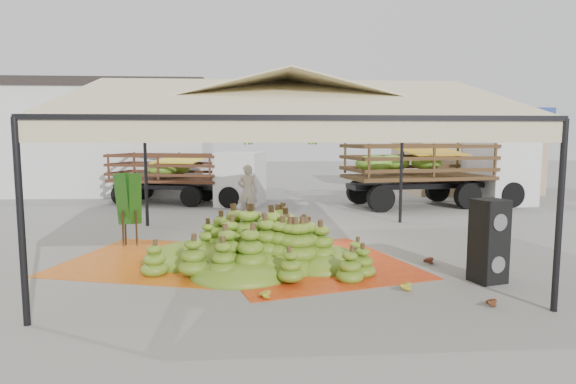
{
  "coord_description": "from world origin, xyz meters",
  "views": [
    {
      "loc": [
        -0.69,
        -10.99,
        2.71
      ],
      "look_at": [
        0.2,
        1.5,
        1.3
      ],
      "focal_mm": 30.0,
      "sensor_mm": 36.0,
      "label": 1
    }
  ],
  "objects": [
    {
      "name": "ground",
      "position": [
        0.0,
        0.0,
        0.0
      ],
      "size": [
        90.0,
        90.0,
        0.0
      ],
      "primitive_type": "plane",
      "color": "slate",
      "rests_on": "ground"
    },
    {
      "name": "canopy_tent",
      "position": [
        0.0,
        0.0,
        3.3
      ],
      "size": [
        8.1,
        8.1,
        4.0
      ],
      "color": "black",
      "rests_on": "ground"
    },
    {
      "name": "building_white",
      "position": [
        -10.0,
        14.0,
        2.71
      ],
      "size": [
        14.3,
        6.3,
        5.4
      ],
      "color": "silver",
      "rests_on": "ground"
    },
    {
      "name": "building_tan",
      "position": [
        10.0,
        13.0,
        2.07
      ],
      "size": [
        6.3,
        5.3,
        4.1
      ],
      "color": "tan",
      "rests_on": "ground"
    },
    {
      "name": "tarp_left",
      "position": [
        -2.8,
        -0.27,
        0.01
      ],
      "size": [
        4.69,
        4.56,
        0.01
      ],
      "primitive_type": "cube",
      "rotation": [
        0.0,
        0.0,
        -0.27
      ],
      "color": "#CA6313",
      "rests_on": "ground"
    },
    {
      "name": "tarp_right",
      "position": [
        0.53,
        -0.81,
        0.01
      ],
      "size": [
        4.85,
        4.98,
        0.01
      ],
      "primitive_type": "cube",
      "rotation": [
        0.0,
        0.0,
        0.29
      ],
      "color": "#C74D12",
      "rests_on": "ground"
    },
    {
      "name": "banana_heap",
      "position": [
        -0.57,
        -0.77,
        0.55
      ],
      "size": [
        6.31,
        5.78,
        1.1
      ],
      "primitive_type": "ellipsoid",
      "rotation": [
        0.0,
        0.0,
        0.36
      ],
      "color": "#4F6F17",
      "rests_on": "ground"
    },
    {
      "name": "hand_yellow_a",
      "position": [
        1.91,
        -2.79,
        0.11
      ],
      "size": [
        0.6,
        0.55,
        0.22
      ],
      "primitive_type": "ellipsoid",
      "rotation": [
        0.0,
        0.0,
        -0.36
      ],
      "color": "#B28923",
      "rests_on": "ground"
    },
    {
      "name": "hand_yellow_b",
      "position": [
        -0.61,
        -3.12,
        0.1
      ],
      "size": [
        0.52,
        0.46,
        0.21
      ],
      "primitive_type": "ellipsoid",
      "rotation": [
        0.0,
        0.0,
        0.2
      ],
      "color": "gold",
      "rests_on": "ground"
    },
    {
      "name": "hand_red_a",
      "position": [
        3.05,
        -3.7,
        0.09
      ],
      "size": [
        0.5,
        0.46,
        0.19
      ],
      "primitive_type": "ellipsoid",
      "rotation": [
        0.0,
        0.0,
        -0.37
      ],
      "color": "#5B2F14",
      "rests_on": "ground"
    },
    {
      "name": "hand_red_b",
      "position": [
        2.98,
        -1.05,
        0.11
      ],
      "size": [
        0.52,
        0.45,
        0.21
      ],
      "primitive_type": "ellipsoid",
      "rotation": [
        0.0,
        0.0,
        -0.14
      ],
      "color": "#561813",
      "rests_on": "ground"
    },
    {
      "name": "hand_green",
      "position": [
        0.81,
        -1.37,
        0.11
      ],
      "size": [
        0.5,
        0.42,
        0.22
      ],
      "primitive_type": "ellipsoid",
      "rotation": [
        0.0,
        0.0,
        0.07
      ],
      "color": "#347618",
      "rests_on": "ground"
    },
    {
      "name": "hanging_bunches",
      "position": [
        -0.07,
        0.19,
        2.62
      ],
      "size": [
        1.74,
        0.24,
        0.2
      ],
      "color": "#357217",
      "rests_on": "ground"
    },
    {
      "name": "speaker_stack",
      "position": [
        3.7,
        -2.42,
        0.79
      ],
      "size": [
        0.69,
        0.64,
        1.57
      ],
      "rotation": [
        0.0,
        0.0,
        0.29
      ],
      "color": "black",
      "rests_on": "ground"
    },
    {
      "name": "banana_leaves",
      "position": [
        -3.7,
        1.1,
        0.0
      ],
      "size": [
        0.96,
        1.36,
        3.7
      ],
      "primitive_type": null,
      "color": "#1E6F1D",
      "rests_on": "ground"
    },
    {
      "name": "vendor",
      "position": [
        -0.9,
        4.98,
        0.92
      ],
      "size": [
        0.7,
        0.48,
        1.84
      ],
      "primitive_type": "imported",
      "rotation": [
        0.0,
        0.0,
        3.08
      ],
      "color": "gray",
      "rests_on": "ground"
    },
    {
      "name": "truck_left",
      "position": [
        -3.18,
        9.03,
        1.32
      ],
      "size": [
        6.55,
        3.59,
        2.13
      ],
      "rotation": [
        0.0,
        0.0,
        -0.25
      ],
      "color": "#502B1A",
      "rests_on": "ground"
    },
    {
      "name": "truck_right",
      "position": [
        7.02,
        7.82,
        1.58
      ],
      "size": [
        7.76,
        3.62,
        2.56
      ],
      "rotation": [
        0.0,
        0.0,
        0.15
      ],
      "color": "#4D2F19",
      "rests_on": "ground"
    }
  ]
}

